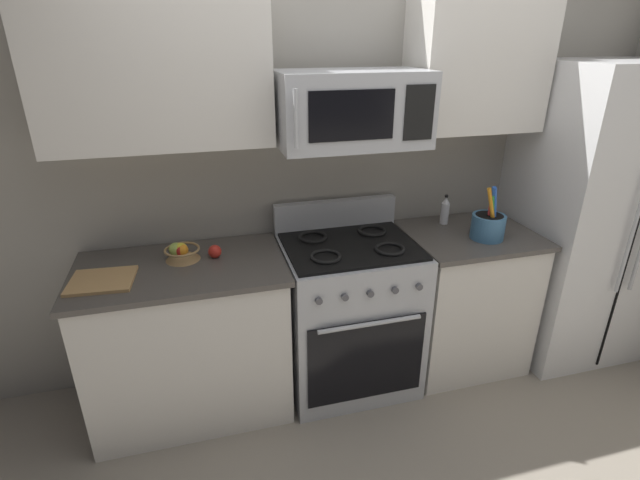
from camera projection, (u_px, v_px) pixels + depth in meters
name	position (u px, v px, depth m)	size (l,w,h in m)	color
ground_plane	(386.00, 456.00, 2.45)	(16.00, 16.00, 0.00)	gray
wall_back	(331.00, 162.00, 2.85)	(8.00, 0.10, 2.60)	#9E998E
counter_left	(189.00, 339.00, 2.62)	(1.08, 0.65, 0.91)	silver
range_oven	(348.00, 313.00, 2.84)	(0.76, 0.69, 1.09)	#B2B5BA
counter_right	(462.00, 298.00, 3.03)	(0.76, 0.65, 0.91)	silver
refrigerator	(585.00, 216.00, 3.02)	(0.82, 0.76, 1.88)	silver
microwave	(352.00, 109.00, 2.38)	(0.76, 0.44, 0.37)	#B2B5BA
upper_cabinets_left	(155.00, 72.00, 2.21)	(1.07, 0.34, 0.71)	silver
upper_cabinets_right	(477.00, 66.00, 2.62)	(0.75, 0.34, 0.71)	silver
utensil_crock	(488.00, 225.00, 2.74)	(0.19, 0.19, 0.32)	teal
fruit_basket	(181.00, 252.00, 2.49)	(0.19, 0.19, 0.09)	#9E7A4C
apple_loose	(215.00, 251.00, 2.52)	(0.07, 0.07, 0.07)	red
cutting_board	(102.00, 281.00, 2.28)	(0.30, 0.25, 0.02)	tan
bottle_vinegar	(445.00, 211.00, 2.95)	(0.05, 0.05, 0.19)	silver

